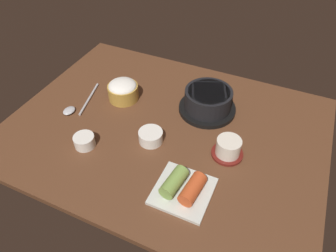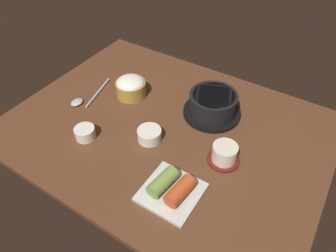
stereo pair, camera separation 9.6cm
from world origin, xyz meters
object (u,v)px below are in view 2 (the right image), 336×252
at_px(tea_cup_with_saucer, 224,154).
at_px(spoon, 85,99).
at_px(rice_bowl, 131,86).
at_px(side_bowl_near, 85,133).
at_px(banchan_cup_center, 149,134).
at_px(stone_pot, 213,105).
at_px(kimchi_plate, 171,189).

bearing_deg(tea_cup_with_saucer, spoon, -179.15).
bearing_deg(rice_bowl, spoon, -137.20).
bearing_deg(side_bowl_near, banchan_cup_center, 29.79).
distance_m(stone_pot, rice_bowl, 0.30).
bearing_deg(spoon, stone_pot, 22.79).
xyz_separation_m(tea_cup_with_saucer, kimchi_plate, (-0.07, -0.18, -0.01)).
height_order(rice_bowl, tea_cup_with_saucer, rice_bowl).
distance_m(tea_cup_with_saucer, kimchi_plate, 0.19).
height_order(stone_pot, side_bowl_near, stone_pot).
bearing_deg(side_bowl_near, rice_bowl, 92.27).
relative_size(stone_pot, banchan_cup_center, 2.60).
relative_size(rice_bowl, tea_cup_with_saucer, 1.13).
relative_size(tea_cup_with_saucer, banchan_cup_center, 1.26).
xyz_separation_m(stone_pot, kimchi_plate, (0.05, -0.34, -0.02)).
xyz_separation_m(rice_bowl, tea_cup_with_saucer, (0.41, -0.11, -0.01)).
distance_m(tea_cup_with_saucer, side_bowl_near, 0.43).
distance_m(stone_pot, banchan_cup_center, 0.24).
bearing_deg(banchan_cup_center, stone_pot, 62.42).
bearing_deg(kimchi_plate, spoon, 160.18).
bearing_deg(banchan_cup_center, spoon, 173.45).
height_order(rice_bowl, banchan_cup_center, rice_bowl).
bearing_deg(banchan_cup_center, tea_cup_with_saucer, 10.59).
distance_m(tea_cup_with_saucer, spoon, 0.54).
height_order(rice_bowl, kimchi_plate, rice_bowl).
relative_size(rice_bowl, spoon, 0.55).
height_order(tea_cup_with_saucer, spoon, tea_cup_with_saucer).
distance_m(rice_bowl, kimchi_plate, 0.45).
bearing_deg(kimchi_plate, side_bowl_near, 174.18).
distance_m(stone_pot, spoon, 0.45).
bearing_deg(kimchi_plate, tea_cup_with_saucer, 68.91).
relative_size(tea_cup_with_saucer, spoon, 0.48).
bearing_deg(banchan_cup_center, side_bowl_near, -150.21).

